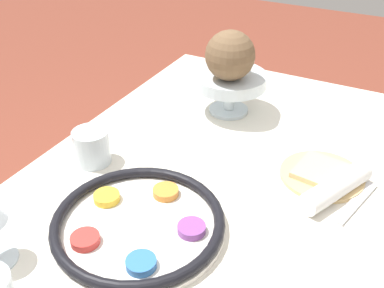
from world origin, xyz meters
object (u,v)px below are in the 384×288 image
object	(u,v)px
coconut	(230,55)
orange_fruit	(228,53)
fruit_stand	(230,83)
cup_near	(92,147)
bread_plate	(322,174)
seder_plate	(138,223)
napkin_roll	(336,187)

from	to	relation	value
coconut	orange_fruit	bearing A→B (deg)	26.71
fruit_stand	cup_near	bearing A→B (deg)	153.84
bread_plate	fruit_stand	bearing A→B (deg)	59.34
orange_fruit	coconut	size ratio (longest dim) A/B	0.68
seder_plate	fruit_stand	distance (m)	0.48
coconut	napkin_roll	distance (m)	0.40
seder_plate	fruit_stand	world-z (taller)	fruit_stand
seder_plate	cup_near	world-z (taller)	cup_near
bread_plate	coconut	bearing A→B (deg)	62.79
orange_fruit	cup_near	world-z (taller)	orange_fruit
fruit_stand	bread_plate	size ratio (longest dim) A/B	1.07
orange_fruit	coconut	distance (m)	0.06
bread_plate	napkin_roll	distance (m)	0.06
coconut	cup_near	distance (m)	0.38
seder_plate	coconut	bearing A→B (deg)	3.36
fruit_stand	coconut	xyz separation A→B (m)	(-0.03, -0.01, 0.08)
bread_plate	napkin_roll	bearing A→B (deg)	-143.44
bread_plate	napkin_roll	world-z (taller)	napkin_roll
bread_plate	cup_near	xyz separation A→B (m)	(-0.17, 0.45, 0.03)
seder_plate	bread_plate	bearing A→B (deg)	-39.38
seder_plate	coconut	distance (m)	0.47
orange_fruit	bread_plate	world-z (taller)	orange_fruit
cup_near	bread_plate	bearing A→B (deg)	-68.94
napkin_roll	bread_plate	bearing A→B (deg)	36.56
orange_fruit	coconut	xyz separation A→B (m)	(-0.05, -0.03, 0.02)
fruit_stand	napkin_roll	xyz separation A→B (m)	(-0.22, -0.32, -0.06)
coconut	napkin_roll	world-z (taller)	coconut
bread_plate	seder_plate	bearing A→B (deg)	140.62
seder_plate	cup_near	bearing A→B (deg)	57.19
seder_plate	napkin_roll	bearing A→B (deg)	-48.44
seder_plate	bread_plate	world-z (taller)	seder_plate
orange_fruit	napkin_roll	distance (m)	0.44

